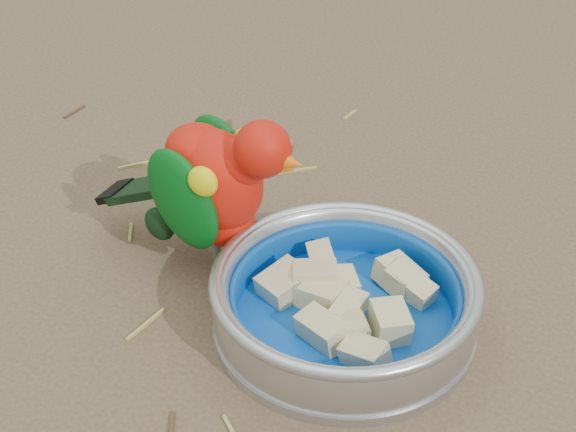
% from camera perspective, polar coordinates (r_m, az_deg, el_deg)
% --- Properties ---
extents(ground, '(60.00, 60.00, 0.00)m').
position_cam_1_polar(ground, '(0.81, -2.35, -7.72)').
color(ground, brown).
extents(food_bowl, '(0.24, 0.24, 0.02)m').
position_cam_1_polar(food_bowl, '(0.82, 3.64, -6.85)').
color(food_bowl, '#B2B2BA').
rests_on(food_bowl, ground).
extents(bowl_wall, '(0.24, 0.24, 0.04)m').
position_cam_1_polar(bowl_wall, '(0.80, 3.72, -5.24)').
color(bowl_wall, '#B2B2BA').
rests_on(bowl_wall, food_bowl).
extents(fruit_wedges, '(0.14, 0.14, 0.03)m').
position_cam_1_polar(fruit_wedges, '(0.80, 3.70, -5.62)').
color(fruit_wedges, '#CDB985').
rests_on(fruit_wedges, food_bowl).
extents(lory_parrot, '(0.21, 0.11, 0.17)m').
position_cam_1_polar(lory_parrot, '(0.85, -4.63, 1.41)').
color(lory_parrot, red).
rests_on(lory_parrot, ground).
extents(ground_debris, '(0.90, 0.80, 0.01)m').
position_cam_1_polar(ground_debris, '(0.83, -3.72, -6.23)').
color(ground_debris, '#A4994F').
rests_on(ground_debris, ground).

